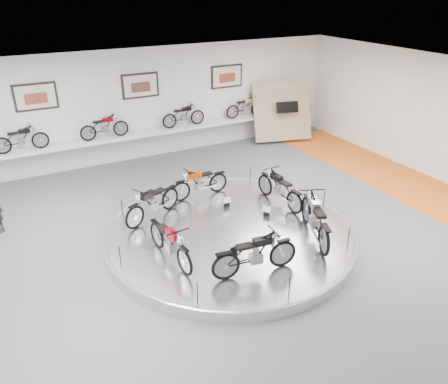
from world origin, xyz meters
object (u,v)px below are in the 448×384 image
bike_a (280,188)px  bike_e (255,254)px  bike_b (200,182)px  bike_d (170,242)px  shelf (147,133)px  bike_f (315,218)px  display_platform (230,233)px  bike_c (153,202)px

bike_a → bike_e: (-2.34, -2.47, 0.01)m
bike_b → bike_e: (-0.55, -3.97, 0.04)m
bike_a → bike_d: bike_a is taller
shelf → bike_e: bearing=-93.0°
bike_a → bike_e: 3.41m
bike_e → bike_f: size_ratio=0.90×
shelf → bike_d: size_ratio=6.68×
shelf → bike_d: (-1.87, -6.99, -0.22)m
bike_d → bike_f: bearing=71.3°
shelf → bike_a: 6.14m
bike_e → bike_f: 2.15m
display_platform → bike_a: size_ratio=3.83×
bike_f → display_platform: bearing=72.7°
bike_d → bike_f: (3.51, -0.76, 0.07)m
shelf → bike_e: size_ratio=6.50×
display_platform → bike_d: bike_d is taller
bike_b → bike_e: 4.01m
bike_f → bike_e: bearing=127.1°
display_platform → bike_c: 2.21m
bike_a → bike_e: bike_e is taller
bike_b → bike_f: size_ratio=0.82×
shelf → bike_b: size_ratio=7.11×
shelf → bike_f: bearing=-78.0°
bike_d → bike_f: size_ratio=0.87×
display_platform → shelf: shelf is taller
bike_f → bike_c: bearing=70.9°
bike_d → shelf: bearing=158.6°
display_platform → bike_e: bike_e is taller
bike_c → bike_d: bearing=55.7°
bike_c → bike_f: 4.24m
bike_b → bike_c: (-1.67, -0.62, 0.03)m
display_platform → shelf: 6.46m
bike_c → bike_d: (-0.32, -2.03, -0.00)m
bike_d → bike_e: bike_e is taller
bike_b → bike_a: bearing=137.7°
shelf → bike_c: bearing=-107.4°
bike_a → bike_d: 3.95m
bike_a → bike_c: 3.57m
bike_f → shelf: bearing=34.0°
bike_b → bike_c: size_ratio=0.94×
bike_d → bike_f: bike_f is taller
bike_b → bike_d: bearing=50.7°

